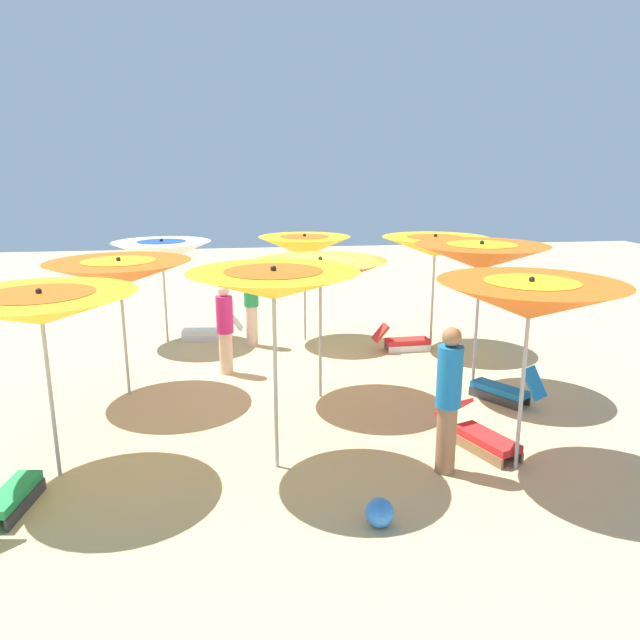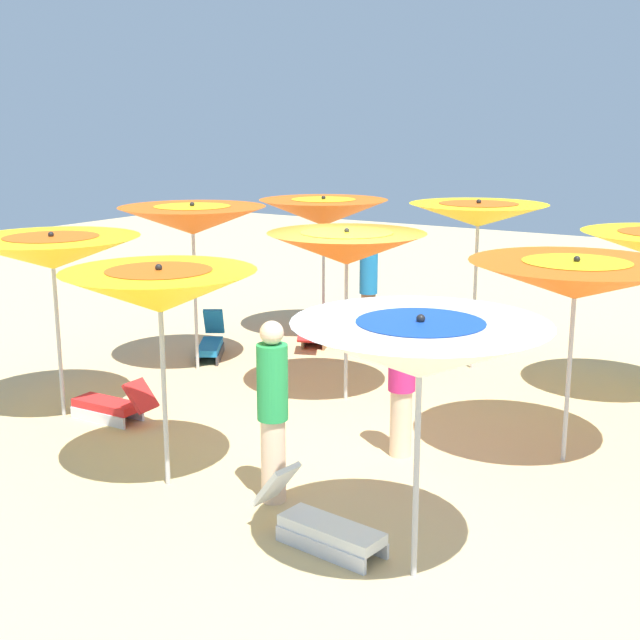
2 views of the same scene
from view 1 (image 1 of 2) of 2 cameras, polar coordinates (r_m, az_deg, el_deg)
name	(u,v)px [view 1 (image 1 of 2)]	position (r m, az deg, el deg)	size (l,w,h in m)	color
ground	(304,390)	(10.23, -1.54, -6.62)	(36.86, 36.86, 0.04)	#D1B57F
beach_umbrella_0	(41,308)	(7.50, -24.87, 0.99)	(2.15, 2.15, 2.31)	#B2B2B7
beach_umbrella_1	(274,285)	(6.99, -4.40, 3.34)	(2.00, 2.00, 2.53)	#B2B2B7
beach_umbrella_2	(530,300)	(7.38, 19.20, 1.82)	(2.15, 2.15, 2.41)	#B2B2B7
beach_umbrella_3	(119,273)	(9.97, -18.40, 4.23)	(2.24, 2.24, 2.27)	#B2B2B7
beach_umbrella_4	(320,273)	(9.35, 0.03, 4.49)	(2.06, 2.06, 2.30)	#B2B2B7
beach_umbrella_5	(481,257)	(10.00, 14.95, 5.80)	(2.12, 2.12, 2.49)	#B2B2B7
beach_umbrella_6	(162,252)	(12.93, -14.68, 6.24)	(2.01, 2.01, 2.20)	#B2B2B7
beach_umbrella_7	(305,246)	(12.64, -1.47, 6.98)	(1.91, 1.91, 2.29)	#B2B2B7
beach_umbrella_8	(435,246)	(12.36, 10.79, 6.84)	(2.12, 2.12, 2.33)	#B2B2B7
lounger_0	(481,435)	(8.37, 14.91, -10.40)	(0.82, 1.37, 0.56)	olive
lounger_1	(7,497)	(7.50, -27.41, -14.62)	(0.47, 1.22, 0.64)	#333338
lounger_2	(505,389)	(10.03, 17.06, -6.29)	(0.92, 1.18, 0.68)	#333338
lounger_3	(210,331)	(13.18, -10.34, -1.01)	(1.32, 0.50, 0.64)	silver
lounger_4	(403,341)	(12.35, 7.86, -1.97)	(1.17, 0.40, 0.57)	silver
beachgoer_0	(251,301)	(12.48, -6.51, 1.83)	(0.30, 0.30, 1.81)	beige
beachgoer_1	(448,397)	(7.39, 12.02, -7.14)	(0.30, 0.30, 1.83)	#A3704C
beachgoer_2	(225,328)	(10.86, -8.95, -0.73)	(0.30, 0.30, 1.63)	beige
beach_ball	(380,512)	(6.59, 5.64, -17.62)	(0.31, 0.31, 0.31)	#337FE5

